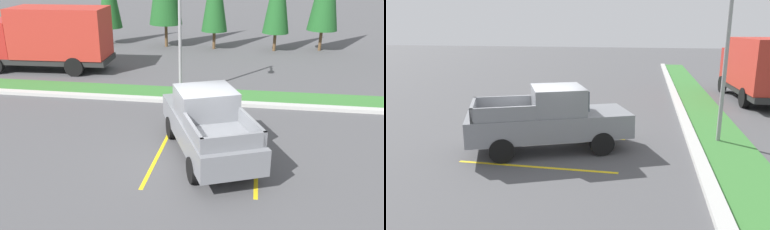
{
  "view_description": "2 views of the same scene",
  "coord_description": "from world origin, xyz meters",
  "views": [
    {
      "loc": [
        1.53,
        -11.42,
        5.95
      ],
      "look_at": [
        -0.29,
        0.31,
        1.3
      ],
      "focal_mm": 38.31,
      "sensor_mm": 36.0,
      "label": 1
    },
    {
      "loc": [
        11.06,
        3.29,
        3.97
      ],
      "look_at": [
        0.27,
        1.23,
        1.24
      ],
      "focal_mm": 33.35,
      "sensor_mm": 36.0,
      "label": 2
    }
  ],
  "objects": [
    {
      "name": "street_light",
      "position": [
        -1.68,
        5.74,
        3.96
      ],
      "size": [
        0.24,
        1.49,
        6.83
      ],
      "color": "gray",
      "rests_on": "ground"
    },
    {
      "name": "pickup_truck_main",
      "position": [
        0.2,
        0.31,
        1.04
      ],
      "size": [
        3.78,
        5.54,
        2.1
      ],
      "color": "black",
      "rests_on": "ground"
    },
    {
      "name": "parking_line_far",
      "position": [
        1.77,
        0.26,
        0.0
      ],
      "size": [
        0.12,
        4.8,
        0.01
      ],
      "primitive_type": "cube",
      "color": "yellow",
      "rests_on": "ground"
    },
    {
      "name": "grass_median",
      "position": [
        0.0,
        6.1,
        0.03
      ],
      "size": [
        56.0,
        1.8,
        0.06
      ],
      "primitive_type": "cube",
      "color": "#387533",
      "rests_on": "ground"
    },
    {
      "name": "cargo_truck_distant",
      "position": [
        -9.46,
        9.22,
        1.85
      ],
      "size": [
        6.91,
        2.77,
        3.4
      ],
      "color": "black",
      "rests_on": "ground"
    },
    {
      "name": "ground_plane",
      "position": [
        0.0,
        0.0,
        0.0
      ],
      "size": [
        120.0,
        120.0,
        0.0
      ],
      "primitive_type": "plane",
      "color": "#4C4C4F"
    },
    {
      "name": "curb_strip",
      "position": [
        0.0,
        5.0,
        0.07
      ],
      "size": [
        56.0,
        0.4,
        0.15
      ],
      "primitive_type": "cube",
      "color": "#B2B2AD",
      "rests_on": "ground"
    },
    {
      "name": "parking_line_near",
      "position": [
        -1.33,
        0.26,
        0.0
      ],
      "size": [
        0.12,
        4.8,
        0.01
      ],
      "primitive_type": "cube",
      "color": "yellow",
      "rests_on": "ground"
    }
  ]
}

